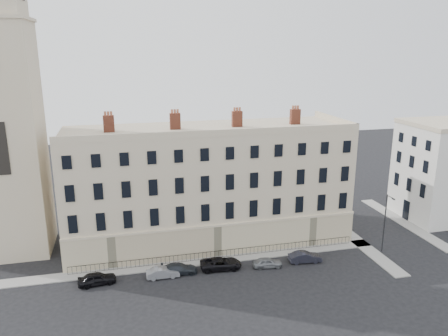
% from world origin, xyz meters
% --- Properties ---
extents(ground, '(160.00, 160.00, 0.00)m').
position_xyz_m(ground, '(0.00, 0.00, 0.00)').
color(ground, black).
rests_on(ground, ground).
extents(terrace, '(36.22, 12.22, 17.00)m').
position_xyz_m(terrace, '(-5.97, 11.97, 7.50)').
color(terrace, beige).
rests_on(terrace, ground).
extents(church_tower, '(8.00, 8.13, 44.00)m').
position_xyz_m(church_tower, '(-30.00, 14.00, 18.66)').
color(church_tower, beige).
rests_on(church_tower, ground).
extents(adjacent_building, '(10.00, 10.00, 14.00)m').
position_xyz_m(adjacent_building, '(29.00, 11.00, 7.00)').
color(adjacent_building, silver).
rests_on(adjacent_building, ground).
extents(pavement_terrace, '(48.00, 2.00, 0.12)m').
position_xyz_m(pavement_terrace, '(-10.00, 5.00, 0.06)').
color(pavement_terrace, gray).
rests_on(pavement_terrace, ground).
extents(pavement_east_return, '(2.00, 24.00, 0.12)m').
position_xyz_m(pavement_east_return, '(13.00, 8.00, 0.06)').
color(pavement_east_return, gray).
rests_on(pavement_east_return, ground).
extents(pavement_adjacent, '(2.00, 20.00, 0.12)m').
position_xyz_m(pavement_adjacent, '(23.00, 10.00, 0.06)').
color(pavement_adjacent, gray).
rests_on(pavement_adjacent, ground).
extents(railings, '(35.00, 0.04, 0.96)m').
position_xyz_m(railings, '(-6.00, 5.40, 0.55)').
color(railings, black).
rests_on(railings, ground).
extents(car_a, '(4.20, 2.08, 1.38)m').
position_xyz_m(car_a, '(-20.18, 2.65, 0.69)').
color(car_a, black).
rests_on(car_a, ground).
extents(car_b, '(3.65, 1.28, 1.20)m').
position_xyz_m(car_b, '(-13.10, 2.43, 0.60)').
color(car_b, gray).
rests_on(car_b, ground).
extents(car_c, '(4.27, 2.05, 1.20)m').
position_xyz_m(car_c, '(-11.20, 2.86, 0.60)').
color(car_c, '#21262D').
rests_on(car_c, ground).
extents(car_d, '(4.96, 2.58, 1.34)m').
position_xyz_m(car_d, '(-6.34, 2.85, 0.67)').
color(car_d, black).
rests_on(car_d, ground).
extents(car_e, '(3.62, 1.82, 1.18)m').
position_xyz_m(car_e, '(-0.96, 1.93, 0.59)').
color(car_e, slate).
rests_on(car_e, ground).
extents(car_f, '(4.07, 1.77, 1.30)m').
position_xyz_m(car_f, '(3.81, 2.06, 0.65)').
color(car_f, black).
rests_on(car_f, ground).
extents(streetlamp, '(0.21, 1.63, 7.55)m').
position_xyz_m(streetlamp, '(14.50, 2.40, 4.18)').
color(streetlamp, '#27282C').
rests_on(streetlamp, ground).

